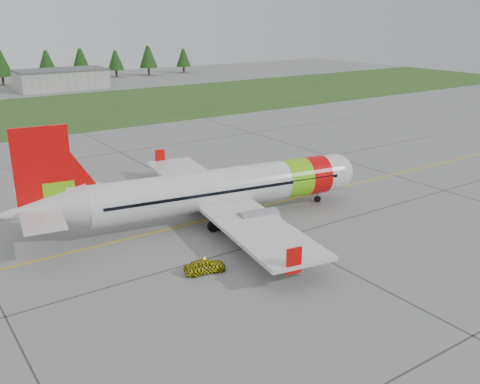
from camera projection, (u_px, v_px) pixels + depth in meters
ground at (191, 263)px, 45.59m from camera, size 320.00×320.00×0.00m
aircraft at (215, 190)px, 54.43m from camera, size 36.71×34.21×11.17m
follow_me_car at (205, 253)px, 43.49m from camera, size 1.41×1.58×3.44m
taxi_guideline at (151, 233)px, 51.84m from camera, size 120.00×0.25×0.02m
hangar_east at (62, 80)px, 150.46m from camera, size 24.00×12.00×5.20m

